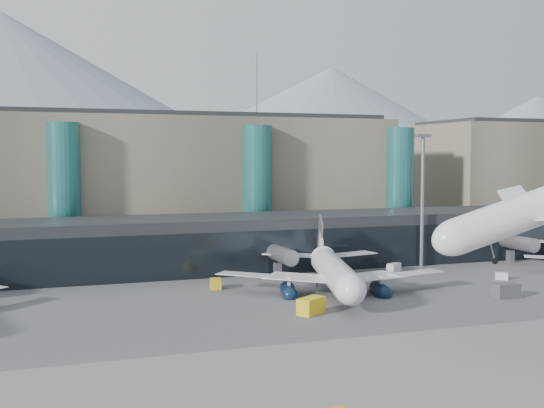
{
  "coord_description": "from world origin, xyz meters",
  "views": [
    {
      "loc": [
        -40.44,
        -66.05,
        21.16
      ],
      "look_at": [
        -6.27,
        32.0,
        14.03
      ],
      "focal_mm": 45.0,
      "sensor_mm": 36.0,
      "label": 1
    }
  ],
  "objects_px": {
    "lightmast_mid": "(422,192)",
    "veh_c": "(506,291)",
    "jet_parked_mid": "(331,261)",
    "veh_d": "(394,268)",
    "veh_h": "(311,306)",
    "veh_g": "(502,276)",
    "veh_b": "(216,284)"
  },
  "relations": [
    {
      "from": "veh_b",
      "to": "veh_h",
      "type": "distance_m",
      "value": 22.86
    },
    {
      "from": "veh_c",
      "to": "veh_g",
      "type": "distance_m",
      "value": 15.91
    },
    {
      "from": "veh_h",
      "to": "veh_d",
      "type": "bearing_deg",
      "value": 10.12
    },
    {
      "from": "jet_parked_mid",
      "to": "veh_h",
      "type": "distance_m",
      "value": 17.37
    },
    {
      "from": "jet_parked_mid",
      "to": "veh_g",
      "type": "bearing_deg",
      "value": -76.31
    },
    {
      "from": "lightmast_mid",
      "to": "veh_b",
      "type": "distance_m",
      "value": 46.16
    },
    {
      "from": "veh_c",
      "to": "veh_h",
      "type": "xyz_separation_m",
      "value": [
        -31.92,
        -0.16,
        0.05
      ]
    },
    {
      "from": "lightmast_mid",
      "to": "veh_b",
      "type": "height_order",
      "value": "lightmast_mid"
    },
    {
      "from": "veh_g",
      "to": "veh_c",
      "type": "bearing_deg",
      "value": -88.95
    },
    {
      "from": "jet_parked_mid",
      "to": "veh_g",
      "type": "xyz_separation_m",
      "value": [
        31.78,
        -1.07,
        -4.07
      ]
    },
    {
      "from": "veh_c",
      "to": "veh_d",
      "type": "height_order",
      "value": "veh_c"
    },
    {
      "from": "veh_d",
      "to": "veh_h",
      "type": "distance_m",
      "value": 37.7
    },
    {
      "from": "veh_h",
      "to": "veh_g",
      "type": "bearing_deg",
      "value": -15.84
    },
    {
      "from": "veh_c",
      "to": "veh_g",
      "type": "height_order",
      "value": "veh_c"
    },
    {
      "from": "veh_b",
      "to": "veh_g",
      "type": "xyz_separation_m",
      "value": [
        48.86,
        -8.38,
        -0.18
      ]
    },
    {
      "from": "lightmast_mid",
      "to": "jet_parked_mid",
      "type": "height_order",
      "value": "lightmast_mid"
    },
    {
      "from": "jet_parked_mid",
      "to": "veh_d",
      "type": "distance_m",
      "value": 21.82
    },
    {
      "from": "jet_parked_mid",
      "to": "lightmast_mid",
      "type": "bearing_deg",
      "value": -43.28
    },
    {
      "from": "jet_parked_mid",
      "to": "veh_g",
      "type": "relative_size",
      "value": 18.29
    },
    {
      "from": "veh_c",
      "to": "veh_g",
      "type": "bearing_deg",
      "value": 55.79
    },
    {
      "from": "veh_g",
      "to": "veh_h",
      "type": "distance_m",
      "value": 43.17
    },
    {
      "from": "jet_parked_mid",
      "to": "veh_b",
      "type": "height_order",
      "value": "jet_parked_mid"
    },
    {
      "from": "veh_d",
      "to": "jet_parked_mid",
      "type": "bearing_deg",
      "value": -177.59
    },
    {
      "from": "lightmast_mid",
      "to": "veh_h",
      "type": "xyz_separation_m",
      "value": [
        -35.55,
        -30.0,
        -13.3
      ]
    },
    {
      "from": "lightmast_mid",
      "to": "jet_parked_mid",
      "type": "bearing_deg",
      "value": -148.9
    },
    {
      "from": "veh_c",
      "to": "veh_g",
      "type": "relative_size",
      "value": 1.83
    },
    {
      "from": "lightmast_mid",
      "to": "veh_g",
      "type": "bearing_deg",
      "value": -71.71
    },
    {
      "from": "jet_parked_mid",
      "to": "veh_c",
      "type": "relative_size",
      "value": 10.01
    },
    {
      "from": "veh_c",
      "to": "veh_d",
      "type": "distance_m",
      "value": 26.29
    },
    {
      "from": "lightmast_mid",
      "to": "veh_c",
      "type": "relative_size",
      "value": 6.65
    },
    {
      "from": "jet_parked_mid",
      "to": "veh_c",
      "type": "bearing_deg",
      "value": -106.27
    },
    {
      "from": "lightmast_mid",
      "to": "veh_d",
      "type": "bearing_deg",
      "value": -154.35
    }
  ]
}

